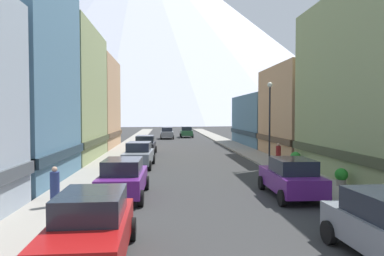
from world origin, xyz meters
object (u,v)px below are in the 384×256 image
Objects in this scene: car_left_0 at (90,228)px; car_driving_1 at (167,133)px; car_left_1 at (123,178)px; streetlamp_right at (270,111)px; pedestrian_0 at (278,155)px; car_left_3 at (145,145)px; car_driving_0 at (186,132)px; pedestrian_1 at (55,188)px; potted_plant_2 at (296,159)px; potted_plant_1 at (341,176)px; car_right_1 at (291,177)px; car_left_2 at (139,155)px.

car_left_0 is 1.01× the size of car_driving_1.
car_left_1 is 0.76× the size of streetlamp_right.
pedestrian_0 is at bearing -75.46° from car_driving_1.
car_left_3 and car_driving_0 have the same top height.
potted_plant_2 is at bearing 35.41° from pedestrian_1.
car_left_3 is 4.98× the size of potted_plant_1.
pedestrian_1 is (-12.50, -10.82, 0.01)m from pedestrian_0.
car_driving_0 is at bearing 92.95° from car_right_1.
car_left_1 is at bearing -138.28° from streetlamp_right.
car_left_2 is 1.01× the size of car_left_3.
car_left_0 is 5.79m from pedestrian_1.
streetlamp_right reaches higher than car_left_0.
car_left_1 is 3.08m from pedestrian_1.
pedestrian_1 is 15.65m from streetlamp_right.
potted_plant_2 is at bearing -20.26° from streetlamp_right.
car_right_1 is 2.86× the size of pedestrian_0.
potted_plant_2 is 0.18× the size of streetlamp_right.
pedestrian_0 reaches higher than potted_plant_2.
car_driving_1 is at bearing 84.23° from car_left_3.
pedestrian_1 is (-2.45, 5.24, -0.03)m from car_left_0.
car_left_3 is 19.45m from car_right_1.
car_driving_1 reaches higher than potted_plant_1.
car_left_0 is at bearing -122.03° from pedestrian_0.
car_left_0 is 0.76× the size of streetlamp_right.
streetlamp_right reaches higher than car_left_3.
pedestrian_0 is 0.26× the size of streetlamp_right.
car_right_1 is at bearing -3.26° from car_left_1.
car_left_0 and car_right_1 have the same top height.
car_left_0 is at bearing -142.44° from potted_plant_1.
pedestrian_1 is at bearing -96.46° from car_driving_1.
pedestrian_1 is at bearing -166.98° from potted_plant_1.
potted_plant_1 is at bearing -90.00° from potted_plant_2.
car_driving_0 is (5.40, 42.28, 0.00)m from car_left_1.
streetlamp_right is at bearing -45.50° from car_left_3.
car_left_1 is at bearing -173.70° from potted_plant_1.
car_left_2 is 29.85m from car_driving_1.
car_left_0 and car_left_2 have the same top height.
car_left_2 is 11.58m from pedestrian_1.
car_left_0 and car_driving_0 have the same top height.
car_left_2 and car_right_1 have the same top height.
car_driving_1 is at bearing 83.54° from pedestrian_1.
car_right_1 is at bearing 41.32° from car_left_0.
streetlamp_right reaches higher than car_left_2.
car_left_2 is 1.02× the size of car_driving_0.
car_right_1 is 3.60m from potted_plant_1.
potted_plant_1 is 0.57× the size of pedestrian_1.
car_left_3 is at bearing 123.56° from potted_plant_1.
pedestrian_1 is 0.27× the size of streetlamp_right.
car_left_0 is 18.95m from pedestrian_0.
car_right_1 is at bearing -153.07° from potted_plant_1.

